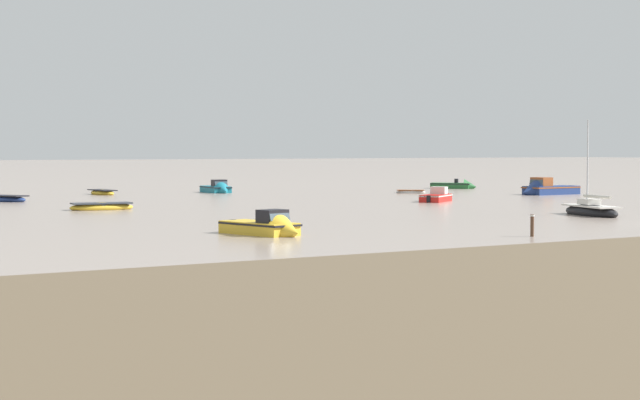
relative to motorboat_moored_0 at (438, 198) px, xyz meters
The scene contains 11 objects.
motorboat_moored_0 is the anchor object (origin of this frame).
rowboat_moored_1 28.70m from the motorboat_moored_0, behind, with size 4.78×2.14×0.73m.
rowboat_moored_2 36.49m from the motorboat_moored_0, 149.03° to the left, with size 3.78×4.82×0.74m.
rowboat_moored_5 33.69m from the motorboat_moored_0, 125.35° to the left, with size 1.80×4.34×0.67m.
motorboat_moored_2 17.42m from the motorboat_moored_0, 16.69° to the left, with size 6.75×2.61×2.51m.
motorboat_moored_3 29.51m from the motorboat_moored_0, 48.02° to the left, with size 4.67×4.92×1.73m.
rowboat_moored_7 16.58m from the motorboat_moored_0, 61.63° to the left, with size 2.86×2.72×0.46m.
motorboat_moored_4 37.64m from the motorboat_moored_0, 140.97° to the right, with size 2.85×5.41×1.96m.
sailboat_moored_1 20.80m from the motorboat_moored_0, 99.00° to the right, with size 3.35×6.17×6.61m.
motorboat_moored_5 26.70m from the motorboat_moored_0, 107.58° to the left, with size 2.33×5.38×1.98m.
mooring_post_left 36.38m from the motorboat_moored_0, 120.51° to the right, with size 0.22×0.22×1.23m.
Camera 1 is at (-50.09, -41.18, 4.34)m, focal length 59.77 mm.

